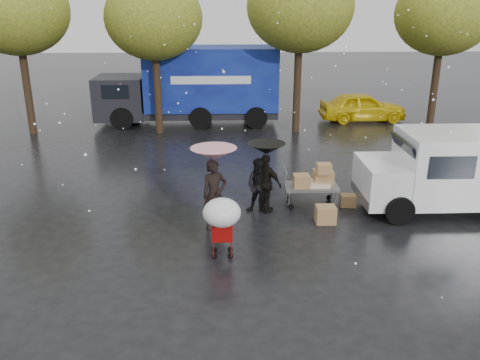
{
  "coord_description": "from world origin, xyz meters",
  "views": [
    {
      "loc": [
        -0.71,
        -11.84,
        5.57
      ],
      "look_at": [
        -0.27,
        1.0,
        0.96
      ],
      "focal_mm": 38.0,
      "sensor_mm": 36.0,
      "label": 1
    }
  ],
  "objects_px": {
    "shopping_cart": "(222,216)",
    "white_van": "(457,169)",
    "blue_truck": "(194,86)",
    "person_pink": "(214,195)",
    "yellow_taxi": "(362,107)",
    "person_black": "(266,183)",
    "vendor_cart": "(314,181)"
  },
  "relations": [
    {
      "from": "yellow_taxi",
      "to": "shopping_cart",
      "type": "bearing_deg",
      "value": 151.15
    },
    {
      "from": "person_pink",
      "to": "blue_truck",
      "type": "relative_size",
      "value": 0.22
    },
    {
      "from": "blue_truck",
      "to": "person_pink",
      "type": "bearing_deg",
      "value": -84.57
    },
    {
      "from": "person_black",
      "to": "blue_truck",
      "type": "relative_size",
      "value": 0.2
    },
    {
      "from": "person_pink",
      "to": "person_black",
      "type": "height_order",
      "value": "person_pink"
    },
    {
      "from": "shopping_cart",
      "to": "yellow_taxi",
      "type": "bearing_deg",
      "value": 63.59
    },
    {
      "from": "person_pink",
      "to": "shopping_cart",
      "type": "relative_size",
      "value": 1.24
    },
    {
      "from": "person_pink",
      "to": "yellow_taxi",
      "type": "bearing_deg",
      "value": 35.22
    },
    {
      "from": "vendor_cart",
      "to": "shopping_cart",
      "type": "bearing_deg",
      "value": -129.93
    },
    {
      "from": "yellow_taxi",
      "to": "white_van",
      "type": "bearing_deg",
      "value": 176.03
    },
    {
      "from": "yellow_taxi",
      "to": "blue_truck",
      "type": "bearing_deg",
      "value": 88.81
    },
    {
      "from": "blue_truck",
      "to": "yellow_taxi",
      "type": "relative_size",
      "value": 2.06
    },
    {
      "from": "person_pink",
      "to": "yellow_taxi",
      "type": "relative_size",
      "value": 0.45
    },
    {
      "from": "vendor_cart",
      "to": "person_pink",
      "type": "bearing_deg",
      "value": -152.46
    },
    {
      "from": "person_black",
      "to": "white_van",
      "type": "relative_size",
      "value": 0.33
    },
    {
      "from": "person_pink",
      "to": "blue_truck",
      "type": "height_order",
      "value": "blue_truck"
    },
    {
      "from": "shopping_cart",
      "to": "yellow_taxi",
      "type": "height_order",
      "value": "shopping_cart"
    },
    {
      "from": "shopping_cart",
      "to": "white_van",
      "type": "relative_size",
      "value": 0.3
    },
    {
      "from": "blue_truck",
      "to": "yellow_taxi",
      "type": "height_order",
      "value": "blue_truck"
    },
    {
      "from": "shopping_cart",
      "to": "person_black",
      "type": "bearing_deg",
      "value": 66.04
    },
    {
      "from": "white_van",
      "to": "vendor_cart",
      "type": "bearing_deg",
      "value": 173.85
    },
    {
      "from": "vendor_cart",
      "to": "shopping_cart",
      "type": "relative_size",
      "value": 1.04
    },
    {
      "from": "person_black",
      "to": "white_van",
      "type": "bearing_deg",
      "value": -143.82
    },
    {
      "from": "person_black",
      "to": "shopping_cart",
      "type": "xyz_separation_m",
      "value": [
        -1.19,
        -2.68,
        0.24
      ]
    },
    {
      "from": "blue_truck",
      "to": "person_black",
      "type": "bearing_deg",
      "value": -76.84
    },
    {
      "from": "person_pink",
      "to": "person_black",
      "type": "xyz_separation_m",
      "value": [
        1.38,
        1.03,
        -0.09
      ]
    },
    {
      "from": "vendor_cart",
      "to": "yellow_taxi",
      "type": "xyz_separation_m",
      "value": [
        4.1,
        10.39,
        -0.04
      ]
    },
    {
      "from": "person_black",
      "to": "vendor_cart",
      "type": "bearing_deg",
      "value": -127.19
    },
    {
      "from": "person_black",
      "to": "shopping_cart",
      "type": "height_order",
      "value": "person_black"
    },
    {
      "from": "person_pink",
      "to": "shopping_cart",
      "type": "height_order",
      "value": "person_pink"
    },
    {
      "from": "blue_truck",
      "to": "yellow_taxi",
      "type": "distance_m",
      "value": 8.07
    },
    {
      "from": "shopping_cart",
      "to": "person_pink",
      "type": "bearing_deg",
      "value": 96.49
    }
  ]
}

